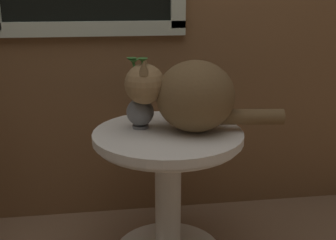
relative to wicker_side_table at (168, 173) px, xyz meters
name	(u,v)px	position (x,y,z in m)	size (l,w,h in m)	color
wicker_side_table	(168,173)	(0.00, 0.00, 0.00)	(0.63, 0.63, 0.60)	silver
cat	(190,95)	(0.09, 0.00, 0.34)	(0.65, 0.33, 0.30)	brown
pewter_vase_with_ivy	(140,106)	(-0.11, 0.07, 0.28)	(0.12, 0.14, 0.31)	slate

